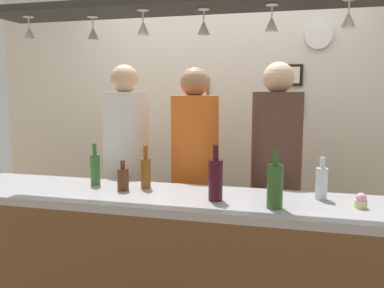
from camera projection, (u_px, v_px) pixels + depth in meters
name	position (u px, v px, depth m)	size (l,w,h in m)	color
back_wall	(219.00, 121.00, 3.55)	(4.40, 0.06, 2.60)	silver
bar_counter	(165.00, 260.00, 2.10)	(2.70, 0.55, 0.99)	#99999E
overhead_glass_rack	(174.00, 6.00, 2.11)	(2.20, 0.36, 0.04)	black
hanging_wineglass_far_left	(29.00, 32.00, 2.30)	(0.07, 0.07, 0.13)	silver
hanging_wineglass_left	(93.00, 32.00, 2.31)	(0.07, 0.07, 0.13)	silver
hanging_wineglass_center_left	(143.00, 27.00, 2.11)	(0.07, 0.07, 0.13)	silver
hanging_wineglass_center	(204.00, 26.00, 2.09)	(0.07, 0.07, 0.13)	silver
hanging_wineglass_center_right	(272.00, 23.00, 1.98)	(0.07, 0.07, 0.13)	silver
hanging_wineglass_right	(348.00, 18.00, 1.86)	(0.07, 0.07, 0.13)	silver
person_left_white_patterned_shirt	(126.00, 159.00, 2.94)	(0.34, 0.34, 1.76)	#2D334C
person_middle_orange_shirt	(195.00, 164.00, 2.81)	(0.34, 0.34, 1.74)	#2D334C
person_right_brown_shirt	(276.00, 165.00, 2.67)	(0.34, 0.34, 1.76)	#2D334C
bottle_beer_green_import	(95.00, 168.00, 2.44)	(0.06, 0.06, 0.26)	#336B2D
bottle_wine_dark_red	(216.00, 179.00, 2.09)	(0.08, 0.08, 0.30)	#380F19
bottle_beer_amber_tall	(146.00, 172.00, 2.35)	(0.06, 0.06, 0.26)	brown
bottle_champagne_green	(275.00, 185.00, 1.95)	(0.08, 0.08, 0.30)	#2D5623
bottle_beer_brown_stubby	(123.00, 179.00, 2.30)	(0.07, 0.07, 0.18)	#512D14
bottle_soda_clear	(321.00, 182.00, 2.11)	(0.06, 0.06, 0.23)	silver
cupcake	(361.00, 201.00, 1.96)	(0.06, 0.06, 0.08)	beige
picture_frame_upper_small	(289.00, 75.00, 3.31)	(0.22, 0.02, 0.18)	black
picture_frame_crest	(199.00, 92.00, 3.52)	(0.18, 0.02, 0.26)	brown
picture_frame_lower_pair	(285.00, 106.00, 3.35)	(0.30, 0.02, 0.18)	black
wall_clock	(319.00, 35.00, 3.21)	(0.22, 0.22, 0.03)	white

